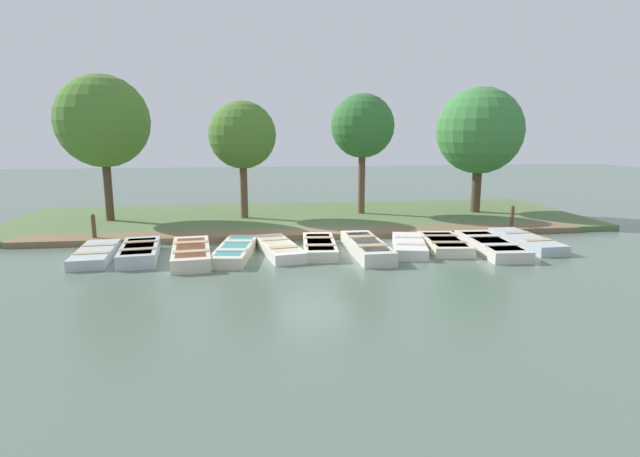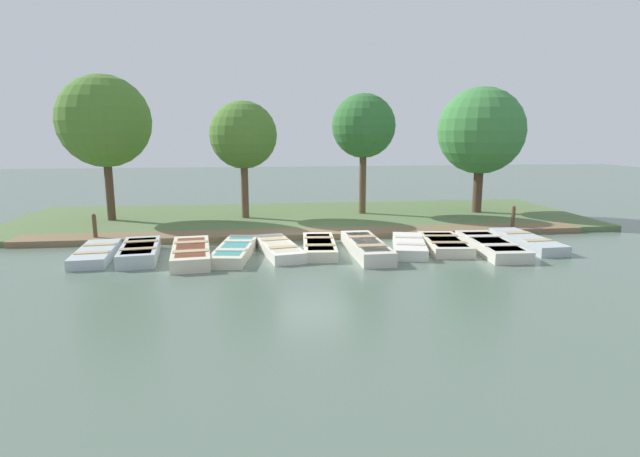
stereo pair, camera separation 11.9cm
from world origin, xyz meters
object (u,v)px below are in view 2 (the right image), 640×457
at_px(rowboat_1, 140,251).
at_px(rowboat_6, 366,247).
at_px(rowboat_5, 319,246).
at_px(park_tree_left, 243,136).
at_px(mooring_post_near, 95,228).
at_px(park_tree_far_left, 104,122).
at_px(rowboat_7, 409,245).
at_px(park_tree_center, 364,127).
at_px(rowboat_3, 235,250).
at_px(rowboat_0, 96,253).
at_px(rowboat_8, 444,244).
at_px(mooring_post_far, 513,219).
at_px(rowboat_2, 191,253).
at_px(rowboat_10, 527,241).
at_px(rowboat_4, 278,248).
at_px(rowboat_9, 491,245).
at_px(park_tree_right, 481,131).

bearing_deg(rowboat_1, rowboat_6, 80.16).
distance_m(rowboat_5, park_tree_left, 7.06).
relative_size(rowboat_1, mooring_post_near, 2.80).
distance_m(park_tree_far_left, park_tree_left, 5.49).
distance_m(rowboat_7, park_tree_center, 7.52).
bearing_deg(rowboat_3, rowboat_7, 98.48).
bearing_deg(rowboat_6, park_tree_far_left, -124.95).
relative_size(rowboat_0, rowboat_8, 1.02).
bearing_deg(rowboat_5, mooring_post_far, 110.44).
distance_m(rowboat_0, rowboat_2, 2.89).
relative_size(rowboat_7, park_tree_far_left, 0.50).
distance_m(rowboat_5, rowboat_7, 2.90).
relative_size(rowboat_0, rowboat_10, 0.88).
relative_size(rowboat_4, rowboat_6, 0.93).
xyz_separation_m(mooring_post_near, park_tree_left, (-3.44, 5.06, 3.11)).
height_order(rowboat_0, rowboat_9, rowboat_9).
xyz_separation_m(rowboat_1, park_tree_right, (-6.04, 13.43, 3.60)).
height_order(rowboat_6, park_tree_left, park_tree_left).
bearing_deg(rowboat_6, park_tree_left, -149.07).
xyz_separation_m(park_tree_left, park_tree_right, (-0.21, 10.37, 0.19)).
xyz_separation_m(rowboat_8, mooring_post_far, (-2.37, 3.62, 0.35)).
relative_size(rowboat_7, rowboat_8, 1.04).
bearing_deg(rowboat_8, mooring_post_near, -94.99).
bearing_deg(park_tree_center, rowboat_7, 1.56).
xyz_separation_m(rowboat_1, rowboat_4, (-0.11, 4.20, -0.04)).
bearing_deg(rowboat_8, rowboat_7, -78.18).
height_order(rowboat_0, rowboat_3, rowboat_3).
distance_m(rowboat_3, mooring_post_far, 10.68).
relative_size(mooring_post_far, park_tree_far_left, 0.17).
distance_m(rowboat_2, rowboat_10, 10.98).
bearing_deg(rowboat_4, mooring_post_far, 93.10).
bearing_deg(mooring_post_near, rowboat_5, 73.60).
distance_m(rowboat_5, rowboat_8, 4.11).
distance_m(mooring_post_far, park_tree_far_left, 16.43).
height_order(rowboat_8, rowboat_9, rowboat_9).
xyz_separation_m(mooring_post_far, park_tree_right, (-3.65, 0.20, 3.30)).
bearing_deg(rowboat_3, rowboat_2, -71.82).
bearing_deg(mooring_post_near, rowboat_2, 52.69).
bearing_deg(rowboat_10, park_tree_center, -147.31).
height_order(mooring_post_near, park_tree_right, park_tree_right).
bearing_deg(rowboat_3, rowboat_4, 107.31).
relative_size(rowboat_2, park_tree_center, 0.62).
xyz_separation_m(rowboat_9, mooring_post_near, (-2.83, -12.99, 0.34)).
height_order(rowboat_2, rowboat_4, rowboat_2).
height_order(rowboat_8, mooring_post_near, mooring_post_near).
bearing_deg(rowboat_6, rowboat_4, -100.48).
distance_m(rowboat_8, park_tree_left, 9.42).
xyz_separation_m(rowboat_2, mooring_post_near, (-2.70, -3.55, 0.32)).
xyz_separation_m(rowboat_0, park_tree_left, (-5.72, 4.36, 3.47)).
height_order(rowboat_1, park_tree_left, park_tree_left).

